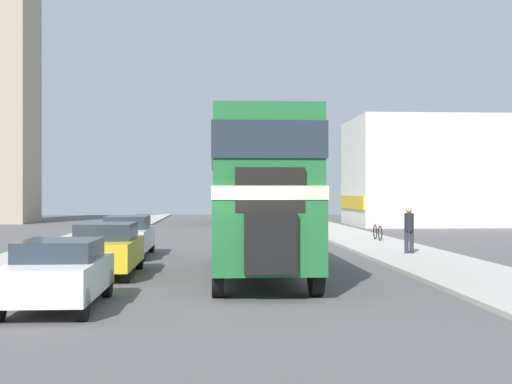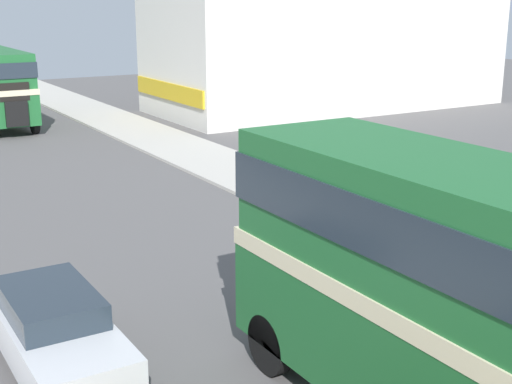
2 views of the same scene
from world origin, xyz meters
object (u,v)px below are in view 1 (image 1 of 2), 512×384
Objects in this scene: car_parked_mid at (106,248)px; bicycle_on_pavement at (378,232)px; car_parked_near at (58,272)px; car_parked_far at (127,236)px; double_decker_bus at (256,185)px; pedestrian_walking at (409,227)px; bus_distant at (234,192)px.

car_parked_mid is 2.53× the size of bicycle_on_pavement.
car_parked_far reaches higher than car_parked_near.
car_parked_mid is (-4.33, 0.25, -1.85)m from double_decker_bus.
car_parked_far is at bearing 176.45° from pedestrian_walking.
car_parked_far is at bearing 125.19° from double_decker_bus.
pedestrian_walking is at bearing 42.95° from double_decker_bus.
pedestrian_walking is (10.54, 11.22, 0.36)m from car_parked_near.
double_decker_bus is 0.94× the size of bus_distant.
bus_distant reaches higher than pedestrian_walking.
pedestrian_walking is (5.72, -29.47, -1.33)m from bus_distant.
double_decker_bus reaches higher than bus_distant.
bus_distant is 30.04m from pedestrian_walking.
bicycle_on_pavement is at bearing 85.74° from pedestrian_walking.
double_decker_bus is 7.37m from car_parked_near.
car_parked_mid reaches higher than car_parked_near.
car_parked_far is 13.03m from bicycle_on_pavement.
car_parked_near is 0.90× the size of car_parked_mid.
car_parked_mid is at bearing -130.39° from bicycle_on_pavement.
car_parked_near is 2.27× the size of bicycle_on_pavement.
double_decker_bus is at bearing -90.60° from bus_distant.
pedestrian_walking reaches higher than car_parked_far.
double_decker_bus is at bearing 51.28° from car_parked_near.
bicycle_on_pavement is (10.97, 12.90, -0.30)m from car_parked_mid.
car_parked_far reaches higher than bicycle_on_pavement.
double_decker_bus is at bearing -54.81° from car_parked_far.
pedestrian_walking reaches higher than car_parked_near.
bicycle_on_pavement is at bearing 49.61° from car_parked_mid.
double_decker_bus reaches higher than car_parked_far.
car_parked_near is 5.80m from car_parked_mid.
bus_distant reaches higher than car_parked_far.
bus_distant is 29.26m from car_parked_far.
bus_distant is (0.37, 35.13, -0.20)m from double_decker_bus.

